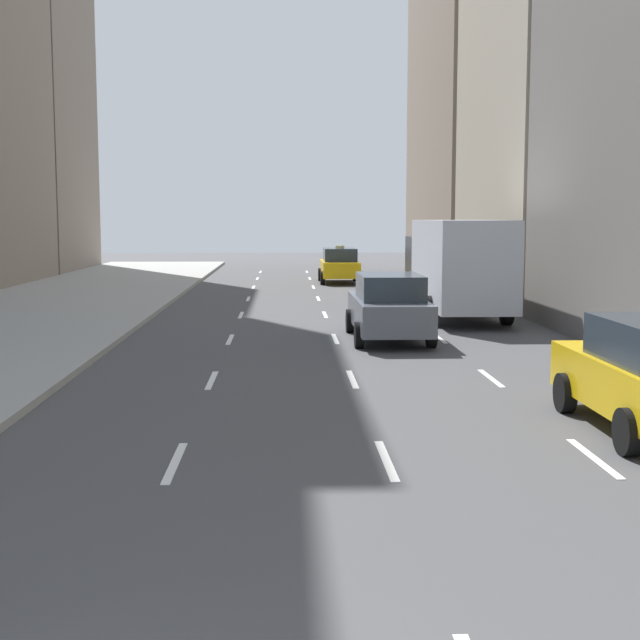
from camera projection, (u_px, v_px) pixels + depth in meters
The scene contains 6 objects.
sidewalk_left at pixel (42, 311), 30.32m from camera, with size 8.00×66.00×0.15m, color #9E9E99.
lane_markings at pixel (330, 325), 26.73m from camera, with size 5.72×56.00×0.01m.
building_row_right at pixel (606, 13), 29.66m from camera, with size 6.00×51.77×23.10m.
taxi_lead at pixel (340, 265), 44.38m from camera, with size 2.02×4.40×1.87m.
sedan_black_near at pixel (389, 306), 23.48m from camera, with size 2.02×4.93×1.76m.
box_truck at pixel (456, 265), 28.79m from camera, with size 2.58×8.40×3.15m.
Camera 1 is at (1.26, -3.51, 3.21)m, focal length 50.00 mm.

